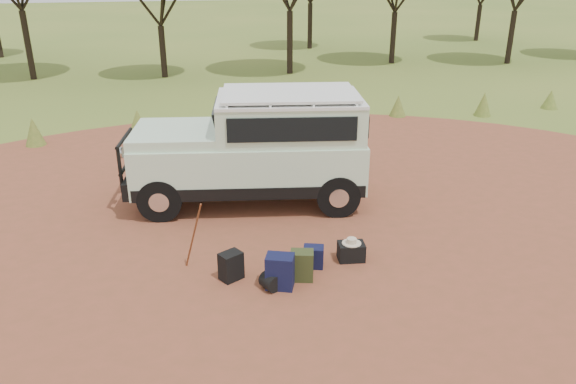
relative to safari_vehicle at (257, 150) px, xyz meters
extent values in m
plane|color=#536E27|center=(0.15, -2.71, -1.24)|extent=(140.00, 140.00, 0.00)
cylinder|color=brown|center=(0.15, -2.71, -1.23)|extent=(23.00, 23.00, 0.01)
cone|color=#536E27|center=(-5.85, 5.59, -0.81)|extent=(0.60, 0.60, 0.85)
cone|color=#536E27|center=(-2.85, 6.49, -0.89)|extent=(0.60, 0.60, 0.70)
cone|color=#536E27|center=(0.15, 6.09, -0.79)|extent=(0.60, 0.60, 0.90)
cone|color=#536E27|center=(3.15, 5.69, -0.84)|extent=(0.60, 0.60, 0.80)
cone|color=#536E27|center=(6.15, 6.39, -0.86)|extent=(0.60, 0.60, 0.75)
cone|color=#536E27|center=(9.15, 5.79, -0.81)|extent=(0.60, 0.60, 0.85)
cone|color=#536E27|center=(12.15, 6.19, -0.89)|extent=(0.60, 0.60, 0.70)
cylinder|color=black|center=(-7.85, 16.29, 0.29)|extent=(0.28, 0.28, 3.06)
cylinder|color=black|center=(-1.85, 15.49, -0.07)|extent=(0.28, 0.28, 2.34)
cylinder|color=black|center=(4.15, 15.09, 0.23)|extent=(0.28, 0.28, 2.93)
cylinder|color=black|center=(10.15, 16.79, 0.07)|extent=(0.28, 0.28, 2.61)
cylinder|color=black|center=(16.15, 15.29, 0.11)|extent=(0.28, 0.28, 2.70)
cylinder|color=black|center=(7.15, 22.79, 0.11)|extent=(0.28, 0.28, 2.70)
cylinder|color=black|center=(19.15, 23.79, -0.07)|extent=(0.28, 0.28, 2.34)
cube|color=silver|center=(-0.17, 0.03, -0.23)|extent=(5.33, 2.86, 1.07)
cube|color=black|center=(-0.17, 0.03, -0.63)|extent=(5.24, 2.88, 0.27)
cube|color=silver|center=(0.72, -0.12, 0.73)|extent=(3.42, 2.47, 0.84)
cube|color=white|center=(0.72, -0.12, 1.18)|extent=(3.42, 2.51, 0.07)
cube|color=white|center=(0.72, -0.12, 1.30)|extent=(3.16, 2.35, 0.06)
cube|color=silver|center=(-1.75, 0.28, 0.42)|extent=(2.15, 2.23, 0.23)
cube|color=black|center=(-0.81, 0.13, 0.77)|extent=(0.46, 1.72, 0.59)
cube|color=black|center=(0.56, -1.12, 0.77)|extent=(2.64, 0.47, 0.51)
cube|color=black|center=(0.88, 0.89, 0.77)|extent=(2.64, 0.47, 0.51)
cube|color=black|center=(2.30, -0.37, 0.73)|extent=(0.32, 1.65, 0.46)
cube|color=black|center=(-2.74, 0.44, -0.56)|extent=(0.48, 2.04, 0.38)
cylinder|color=black|center=(-2.87, 0.46, 0.34)|extent=(0.31, 1.45, 0.08)
cylinder|color=black|center=(-2.87, 0.46, -0.26)|extent=(0.31, 1.45, 0.08)
cylinder|color=silver|center=(-2.95, 0.15, 0.11)|extent=(0.12, 0.26, 0.25)
cylinder|color=silver|center=(-2.85, 0.77, 0.11)|extent=(0.12, 0.26, 0.25)
cube|color=white|center=(-2.83, 0.45, -0.43)|extent=(0.12, 0.47, 0.14)
cylinder|color=black|center=(-0.56, 1.09, 0.64)|extent=(0.10, 0.10, 0.93)
cylinder|color=black|center=(-2.21, -0.57, -0.76)|extent=(0.98, 0.46, 0.95)
cylinder|color=black|center=(-1.92, 1.22, -0.76)|extent=(0.98, 0.46, 0.95)
cylinder|color=black|center=(1.58, -1.17, -0.76)|extent=(0.98, 0.46, 0.95)
cylinder|color=black|center=(1.86, 0.62, -0.76)|extent=(0.98, 0.46, 0.95)
cylinder|color=brown|center=(-1.63, -2.81, -0.57)|extent=(0.37, 0.31, 1.34)
cube|color=black|center=(-1.03, -3.31, -0.98)|extent=(0.47, 0.43, 0.52)
cube|color=#13163C|center=(-0.25, -3.75, -0.93)|extent=(0.56, 0.48, 0.61)
cube|color=#363E1C|center=(0.18, -3.59, -0.96)|extent=(0.46, 0.38, 0.55)
cube|color=#13163C|center=(0.49, -3.20, -1.03)|extent=(0.43, 0.37, 0.41)
cube|color=black|center=(1.24, -3.11, -1.06)|extent=(0.53, 0.40, 0.35)
cylinder|color=black|center=(-0.42, -3.78, -1.09)|extent=(0.40, 0.40, 0.30)
cylinder|color=beige|center=(1.24, -3.11, -0.88)|extent=(0.36, 0.36, 0.01)
cylinder|color=beige|center=(1.24, -3.11, -0.83)|extent=(0.18, 0.18, 0.09)
camera|label=1|loc=(-1.91, -11.87, 4.01)|focal=35.00mm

